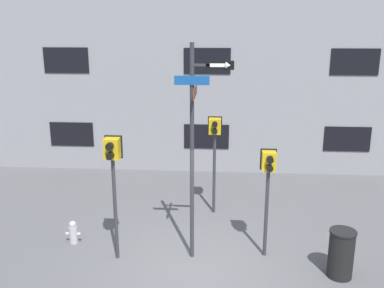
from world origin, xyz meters
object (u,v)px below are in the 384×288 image
object	(u,v)px
street_sign_pole	(195,138)
pedestrian_signal_right	(268,175)
fire_hydrant	(73,232)
pedestrian_signal_left	(113,164)
pedestrian_signal_across	(215,139)
trash_bin	(341,254)

from	to	relation	value
street_sign_pole	pedestrian_signal_right	world-z (taller)	street_sign_pole
pedestrian_signal_right	fire_hydrant	distance (m)	4.80
pedestrian_signal_left	pedestrian_signal_across	xyz separation A→B (m)	(2.09, 2.59, -0.08)
pedestrian_signal_left	fire_hydrant	size ratio (longest dim) A/B	4.94
pedestrian_signal_left	pedestrian_signal_across	bearing A→B (deg)	51.05
pedestrian_signal_left	pedestrian_signal_right	bearing A→B (deg)	6.11
street_sign_pole	pedestrian_signal_right	bearing A→B (deg)	6.15
pedestrian_signal_left	trash_bin	distance (m)	5.07
street_sign_pole	pedestrian_signal_right	distance (m)	1.78
street_sign_pole	pedestrian_signal_right	xyz separation A→B (m)	(1.57, 0.17, -0.82)
street_sign_pole	trash_bin	bearing A→B (deg)	-10.56
pedestrian_signal_right	fire_hydrant	xyz separation A→B (m)	(-4.50, 0.25, -1.66)
street_sign_pole	trash_bin	distance (m)	3.82
pedestrian_signal_left	pedestrian_signal_right	size ratio (longest dim) A/B	1.13
pedestrian_signal_right	trash_bin	size ratio (longest dim) A/B	2.40
pedestrian_signal_right	trash_bin	distance (m)	2.17
pedestrian_signal_right	pedestrian_signal_across	bearing A→B (deg)	118.21
trash_bin	pedestrian_signal_right	bearing A→B (deg)	153.44
pedestrian_signal_right	pedestrian_signal_across	distance (m)	2.55
pedestrian_signal_right	trash_bin	world-z (taller)	pedestrian_signal_right
fire_hydrant	pedestrian_signal_right	bearing A→B (deg)	-3.15
pedestrian_signal_across	trash_bin	xyz separation A→B (m)	(2.67, -2.97, -1.61)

